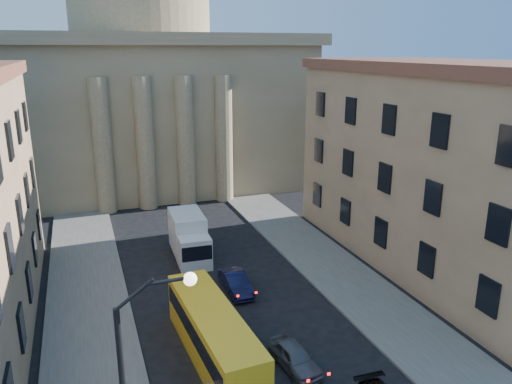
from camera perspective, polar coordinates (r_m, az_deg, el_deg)
sidewalk_left at (r=28.68m, az=-18.25°, el=-17.47°), size 5.00×60.00×0.15m
sidewalk_right at (r=33.12m, az=13.27°, el=-12.21°), size 5.00×60.00×0.15m
church at (r=62.22m, az=-12.60°, el=12.40°), size 68.02×28.76×36.60m
building_right at (r=38.55m, az=21.44°, el=2.83°), size 11.60×26.60×14.70m
street_lamp at (r=17.51m, az=-13.15°, el=-20.33°), size 2.62×0.44×8.83m
car_right_far at (r=26.47m, az=4.44°, el=-18.30°), size 1.87×3.78×1.24m
car_right_distant at (r=33.49m, az=-2.34°, el=-10.30°), size 1.42×3.98×1.31m
city_bus at (r=26.61m, az=-4.88°, el=-15.85°), size 2.84×9.99×2.78m
box_truck at (r=38.71m, az=-7.63°, el=-5.21°), size 2.55×6.06×3.28m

